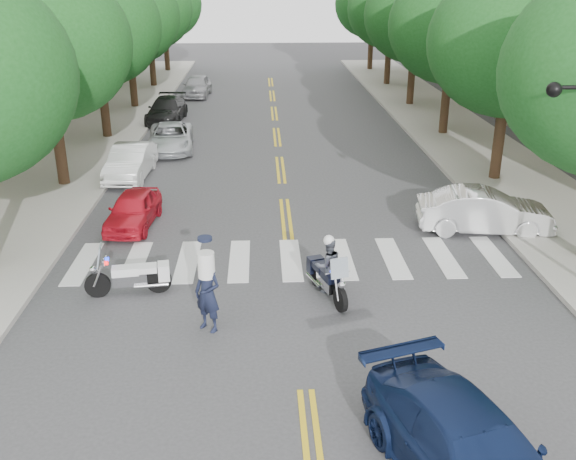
{
  "coord_description": "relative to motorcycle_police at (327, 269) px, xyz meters",
  "views": [
    {
      "loc": [
        -0.85,
        -11.06,
        8.07
      ],
      "look_at": [
        -0.12,
        5.68,
        1.3
      ],
      "focal_mm": 40.0,
      "sensor_mm": 36.0,
      "label": 1
    }
  ],
  "objects": [
    {
      "name": "ground",
      "position": [
        -0.85,
        -4.14,
        -0.79
      ],
      "size": [
        140.0,
        140.0,
        0.0
      ],
      "primitive_type": "plane",
      "color": "#38383A",
      "rests_on": "ground"
    },
    {
      "name": "sidewalk_left",
      "position": [
        -10.35,
        17.86,
        -0.72
      ],
      "size": [
        5.0,
        60.0,
        0.15
      ],
      "primitive_type": "cube",
      "color": "#9E9991",
      "rests_on": "ground"
    },
    {
      "name": "sidewalk_right",
      "position": [
        8.65,
        17.86,
        -0.72
      ],
      "size": [
        5.0,
        60.0,
        0.15
      ],
      "primitive_type": "cube",
      "color": "#9E9991",
      "rests_on": "ground"
    },
    {
      "name": "tree_l_1",
      "position": [
        -9.65,
        9.86,
        4.76
      ],
      "size": [
        6.4,
        6.4,
        8.45
      ],
      "color": "#382316",
      "rests_on": "ground"
    },
    {
      "name": "tree_l_2",
      "position": [
        -9.65,
        17.86,
        4.76
      ],
      "size": [
        6.4,
        6.4,
        8.45
      ],
      "color": "#382316",
      "rests_on": "ground"
    },
    {
      "name": "tree_l_3",
      "position": [
        -9.65,
        25.86,
        4.76
      ],
      "size": [
        6.4,
        6.4,
        8.45
      ],
      "color": "#382316",
      "rests_on": "ground"
    },
    {
      "name": "tree_l_4",
      "position": [
        -9.65,
        33.86,
        4.76
      ],
      "size": [
        6.4,
        6.4,
        8.45
      ],
      "color": "#382316",
      "rests_on": "ground"
    },
    {
      "name": "tree_l_5",
      "position": [
        -9.65,
        41.86,
        4.76
      ],
      "size": [
        6.4,
        6.4,
        8.45
      ],
      "color": "#382316",
      "rests_on": "ground"
    },
    {
      "name": "tree_r_1",
      "position": [
        7.95,
        9.86,
        4.76
      ],
      "size": [
        6.4,
        6.4,
        8.45
      ],
      "color": "#382316",
      "rests_on": "ground"
    },
    {
      "name": "tree_r_2",
      "position": [
        7.95,
        17.86,
        4.76
      ],
      "size": [
        6.4,
        6.4,
        8.45
      ],
      "color": "#382316",
      "rests_on": "ground"
    },
    {
      "name": "tree_r_3",
      "position": [
        7.95,
        25.86,
        4.76
      ],
      "size": [
        6.4,
        6.4,
        8.45
      ],
      "color": "#382316",
      "rests_on": "ground"
    },
    {
      "name": "tree_r_4",
      "position": [
        7.95,
        33.86,
        4.76
      ],
      "size": [
        6.4,
        6.4,
        8.45
      ],
      "color": "#382316",
      "rests_on": "ground"
    },
    {
      "name": "tree_r_5",
      "position": [
        7.95,
        41.86,
        4.76
      ],
      "size": [
        6.4,
        6.4,
        8.45
      ],
      "color": "#382316",
      "rests_on": "ground"
    },
    {
      "name": "motorcycle_police",
      "position": [
        0.0,
        0.0,
        0.0
      ],
      "size": [
        0.97,
        2.13,
        1.78
      ],
      "rotation": [
        0.0,
        0.0,
        3.45
      ],
      "color": "black",
      "rests_on": "ground"
    },
    {
      "name": "motorcycle_parked",
      "position": [
        -5.09,
        0.36,
        -0.28
      ],
      "size": [
        2.28,
        0.72,
        1.47
      ],
      "rotation": [
        0.0,
        0.0,
        1.71
      ],
      "color": "black",
      "rests_on": "ground"
    },
    {
      "name": "officer_standing",
      "position": [
        -3.02,
        -1.59,
        0.19
      ],
      "size": [
        0.85,
        0.8,
        1.95
      ],
      "primitive_type": "imported",
      "rotation": [
        0.0,
        0.0,
        -0.63
      ],
      "color": "black",
      "rests_on": "ground"
    },
    {
      "name": "convertible",
      "position": [
        5.65,
        4.36,
        -0.07
      ],
      "size": [
        4.52,
        2.07,
        1.44
      ],
      "primitive_type": "imported",
      "rotation": [
        0.0,
        0.0,
        1.44
      ],
      "color": "silver",
      "rests_on": "ground"
    },
    {
      "name": "sedan_blue",
      "position": [
        1.65,
        -7.01,
        -0.07
      ],
      "size": [
        3.47,
        5.38,
        1.45
      ],
      "primitive_type": "imported",
      "rotation": [
        0.0,
        0.0,
        0.31
      ],
      "color": "#0F1D42",
      "rests_on": "ground"
    },
    {
      "name": "parked_car_a",
      "position": [
        -6.05,
        5.36,
        -0.2
      ],
      "size": [
        1.69,
        3.6,
        1.19
      ],
      "primitive_type": "imported",
      "rotation": [
        0.0,
        0.0,
        -0.08
      ],
      "color": "red",
      "rests_on": "ground"
    },
    {
      "name": "parked_car_b",
      "position": [
        -7.15,
        10.95,
        -0.1
      ],
      "size": [
        1.67,
        4.25,
        1.38
      ],
      "primitive_type": "imported",
      "rotation": [
        0.0,
        0.0,
        -0.05
      ],
      "color": "white",
      "rests_on": "ground"
    },
    {
      "name": "parked_car_c",
      "position": [
        -6.05,
        15.36,
        -0.16
      ],
      "size": [
        2.46,
        4.71,
        1.27
      ],
      "primitive_type": "imported",
      "rotation": [
        0.0,
        0.0,
        0.08
      ],
      "color": "#B3B6BB",
      "rests_on": "ground"
    },
    {
      "name": "parked_car_d",
      "position": [
        -7.07,
        21.81,
        -0.11
      ],
      "size": [
        2.12,
        4.8,
        1.37
      ],
      "primitive_type": "imported",
      "rotation": [
        0.0,
        0.0,
        -0.04
      ],
      "color": "black",
      "rests_on": "ground"
    },
    {
      "name": "parked_car_e",
      "position": [
        -6.05,
        29.86,
        -0.07
      ],
      "size": [
        1.94,
        4.33,
        1.45
      ],
      "primitive_type": "imported",
      "rotation": [
        0.0,
        0.0,
        -0.06
      ],
      "color": "gray",
      "rests_on": "ground"
    }
  ]
}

